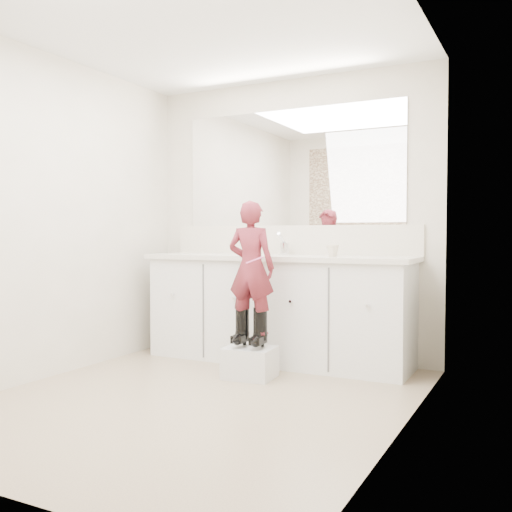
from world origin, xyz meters
The scene contains 17 objects.
floor centered at (0.00, 0.00, 0.00)m, with size 3.00×3.00×0.00m, color #7F6653.
ceiling centered at (0.00, 0.00, 2.40)m, with size 3.00×3.00×0.00m, color white.
wall_back centered at (0.00, 1.50, 1.20)m, with size 2.60×2.60×0.00m, color beige.
wall_left centered at (-1.30, 0.00, 1.20)m, with size 3.00×3.00×0.00m, color beige.
wall_right centered at (1.30, 0.00, 1.20)m, with size 3.00×3.00×0.00m, color beige.
vanity_cabinet centered at (0.00, 1.23, 0.42)m, with size 2.20×0.55×0.85m, color silver.
countertop centered at (0.00, 1.21, 0.87)m, with size 2.28×0.58×0.04m, color beige.
backsplash centered at (0.00, 1.49, 1.02)m, with size 2.28×0.03×0.25m, color beige.
mirror centered at (0.00, 1.49, 1.64)m, with size 2.00×0.02×1.00m, color white.
faucet centered at (0.00, 1.38, 0.94)m, with size 0.08×0.08×0.10m, color silver.
cup centered at (0.50, 1.17, 0.94)m, with size 0.10×0.10×0.09m, color beige.
soap_bottle centered at (-0.19, 1.17, 1.00)m, with size 0.10×0.10×0.22m, color beige.
step_stool centered at (0.05, 0.65, 0.11)m, with size 0.36×0.30×0.23m, color silver.
boot_left centered at (-0.03, 0.67, 0.38)m, with size 0.11×0.20×0.30m, color black, non-canonical shape.
boot_right centered at (0.12, 0.67, 0.38)m, with size 0.11×0.20×0.30m, color black, non-canonical shape.
toddler centered at (0.05, 0.67, 0.82)m, with size 0.36×0.23×0.98m, color #A93441.
toothbrush centered at (0.12, 0.59, 0.88)m, with size 0.01×0.01×0.14m, color pink.
Camera 1 is at (1.98, -3.06, 1.07)m, focal length 40.00 mm.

